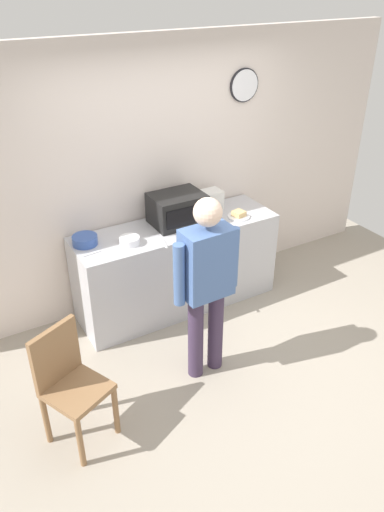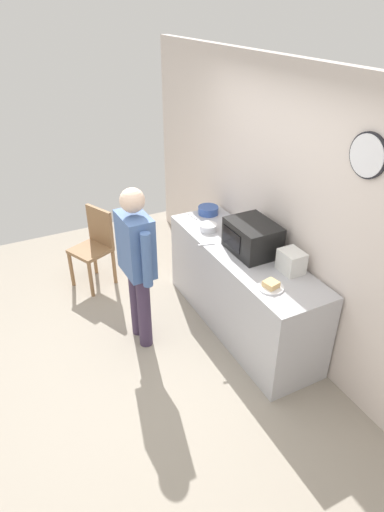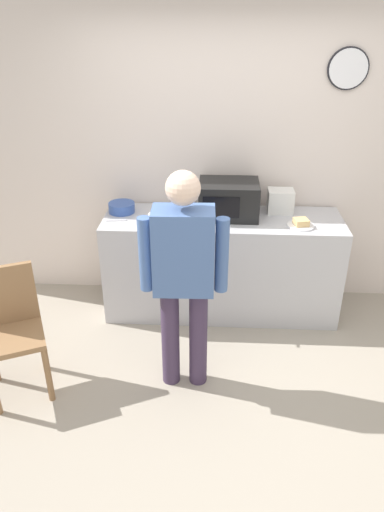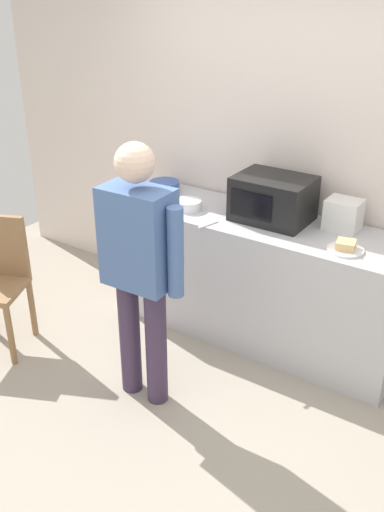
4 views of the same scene
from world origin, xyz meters
name	(u,v)px [view 2 (image 2 of 4)]	position (x,y,z in m)	size (l,w,h in m)	color
ground_plane	(132,364)	(0.00, 0.00, 0.00)	(6.00, 6.00, 0.00)	#9E9384
back_wall	(283,207)	(0.00, 1.60, 1.30)	(5.40, 0.13, 2.60)	silver
kitchen_counter	(241,289)	(-0.04, 1.22, 0.45)	(2.04, 0.62, 0.91)	#B7B7BC
microwave	(252,237)	(0.00, 1.28, 1.06)	(0.50, 0.39, 0.30)	black
sandwich_plate	(271,286)	(0.59, 1.08, 0.93)	(0.22, 0.22, 0.07)	white
salad_bowl	(208,210)	(-0.93, 1.31, 0.95)	(0.23, 0.23, 0.08)	#33519E
cereal_bowl	(208,227)	(-0.58, 1.12, 0.94)	(0.18, 0.18, 0.07)	white
toaster	(291,262)	(0.45, 1.39, 1.01)	(0.22, 0.18, 0.20)	silver
fork_utensil	(192,216)	(-0.94, 1.11, 0.91)	(0.17, 0.02, 0.01)	silver
spoon_utensil	(206,244)	(-0.31, 0.95, 0.91)	(0.17, 0.02, 0.01)	silver
person_standing	(137,258)	(-0.31, 0.23, 0.95)	(0.59, 0.25, 1.63)	#3C2D47
wooden_chair	(95,244)	(-1.51, 0.13, 0.52)	(0.53, 0.53, 0.94)	olive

